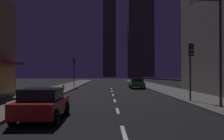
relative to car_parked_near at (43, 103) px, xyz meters
The scene contains 12 objects.
ground_plane 26.44m from the car_parked_near, 82.17° to the left, with size 78.00×136.00×0.10m, color black.
sidewalk_right 28.25m from the car_parked_near, 67.96° to the left, with size 4.00×76.00×0.15m, color #605E59.
sidewalk_left 26.41m from the car_parked_near, 97.40° to the left, with size 4.00×76.00×0.15m, color #605E59.
lane_marking_center 8.61m from the car_parked_near, 65.17° to the left, with size 0.16×33.40×0.01m.
skyscraper_distant_tall 142.62m from the car_parked_near, 88.17° to the left, with size 7.77×5.33×63.31m, color #454133.
skyscraper_distant_short 152.34m from the car_parked_near, 78.86° to the left, with size 8.15×6.98×57.32m, color #4C4839.
car_parked_near is the anchor object (origin of this frame).
car_parked_far 24.39m from the car_parked_near, 72.83° to the left, with size 1.98×4.24×1.45m.
fire_hydrant_far_left 18.59m from the car_parked_near, 97.11° to the left, with size 0.42×0.30×0.65m.
traffic_light_near_right 11.33m from the car_parked_near, 34.61° to the left, with size 0.32×0.48×4.20m.
traffic_light_far_left 25.22m from the car_parked_near, 94.34° to the left, with size 0.32×0.48×4.20m.
street_lamp_right 10.43m from the car_parked_near, 18.89° to the left, with size 1.96×0.56×6.58m.
Camera 1 is at (-0.61, -5.75, 2.14)m, focal length 39.66 mm.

